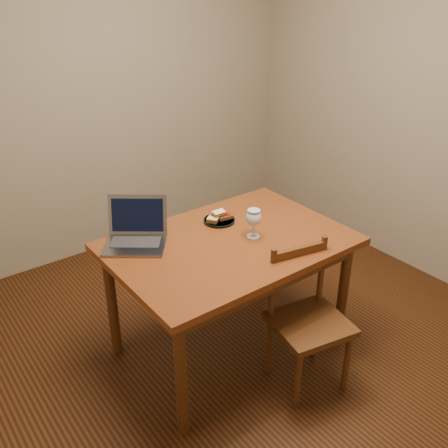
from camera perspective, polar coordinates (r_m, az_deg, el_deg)
floor at (r=3.24m, az=1.87°, el=-12.88°), size 3.20×3.20×0.02m
back_wall at (r=3.94m, az=-13.17°, el=15.15°), size 3.20×0.02×2.60m
right_wall at (r=3.80m, az=22.08°, el=13.48°), size 0.02×3.20×2.60m
table at (r=2.79m, az=0.61°, el=-3.46°), size 1.30×0.90×0.74m
chair at (r=2.72m, az=9.61°, el=-10.07°), size 0.45×0.44×0.41m
plate at (r=2.95m, az=-0.54°, el=0.41°), size 0.19×0.19×0.02m
sandwich_cheese at (r=2.93m, az=-1.13°, el=0.72°), size 0.12×0.11×0.03m
sandwich_tomato at (r=2.95m, az=0.11°, el=0.91°), size 0.10×0.07×0.03m
sandwich_top at (r=2.93m, az=-0.59°, el=1.18°), size 0.09×0.06×0.03m
milk_glass at (r=2.75m, az=3.39°, el=0.07°), size 0.09×0.09×0.17m
laptop at (r=2.76m, az=-10.01°, el=-0.78°), size 0.44×0.43×0.23m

